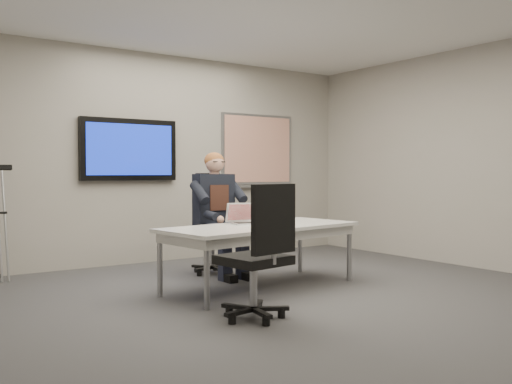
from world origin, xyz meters
TOP-DOWN VIEW (x-y plane):
  - floor at (0.00, 0.00)m, footprint 6.00×6.00m
  - wall_back at (0.00, 3.00)m, footprint 6.00×0.02m
  - wall_right at (3.00, 0.00)m, footprint 0.02×6.00m
  - conference_table at (0.04, 0.74)m, footprint 2.23×1.17m
  - tv_display at (-0.50, 2.95)m, footprint 1.30×0.09m
  - whiteboard at (1.55, 2.97)m, footprint 1.25×0.08m
  - office_chair_far at (0.07, 1.80)m, footprint 0.64×0.64m
  - office_chair_near at (-0.73, -0.29)m, footprint 0.61×0.61m
  - seated_person at (0.05, 1.55)m, footprint 0.47×0.81m
  - crutch at (-2.09, 2.76)m, footprint 0.36×0.72m
  - laptop at (-0.02, 0.96)m, footprint 0.35×0.35m
  - name_tent at (-0.03, 0.52)m, footprint 0.25×0.08m
  - pen at (0.14, 0.41)m, footprint 0.05×0.14m

SIDE VIEW (x-z plane):
  - floor at x=0.00m, z-range -0.01..0.01m
  - office_chair_far at x=0.07m, z-range -0.19..0.83m
  - office_chair_near at x=-0.73m, z-range -0.21..0.91m
  - seated_person at x=0.05m, z-range -0.14..1.30m
  - conference_table at x=0.04m, z-range 0.25..0.91m
  - crutch at x=-2.09m, z-range -0.03..1.35m
  - pen at x=0.14m, z-range 0.66..0.67m
  - name_tent at x=-0.03m, z-range 0.66..0.76m
  - laptop at x=-0.02m, z-range 0.60..0.82m
  - wall_back at x=0.00m, z-range 0.00..2.80m
  - wall_right at x=3.00m, z-range 0.00..2.80m
  - tv_display at x=-0.50m, z-range 1.10..1.90m
  - whiteboard at x=1.55m, z-range 0.98..2.08m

